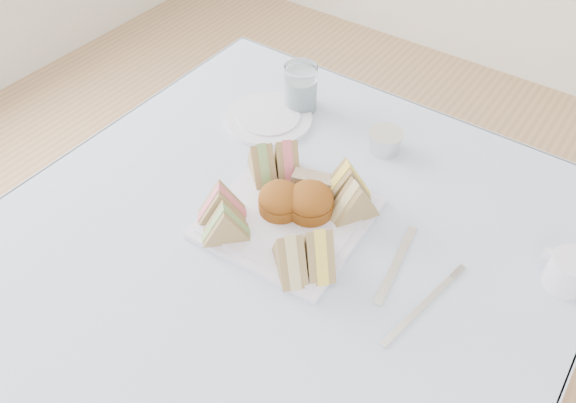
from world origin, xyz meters
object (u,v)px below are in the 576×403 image
Objects in this scene: serving_plate at (288,218)px; water_glass at (301,88)px; table at (285,340)px; creamer_jug at (569,272)px.

water_glass is (-0.18, 0.31, 0.05)m from serving_plate.
table is 8.16× the size of water_glass.
table is 0.64m from creamer_jug.
water_glass is at bearing 117.27° from serving_plate.
serving_plate is 0.49m from creamer_jug.
serving_plate reaches higher than table.
serving_plate is 2.53× the size of water_glass.
serving_plate is (-0.02, 0.03, 0.38)m from table.
creamer_jug is (0.65, -0.15, -0.02)m from water_glass.
creamer_jug is (0.47, 0.15, 0.03)m from serving_plate.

